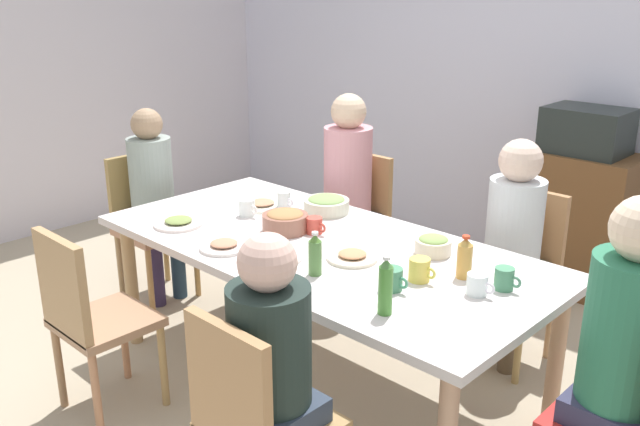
# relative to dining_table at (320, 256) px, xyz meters

# --- Properties ---
(ground_plane) EXTENTS (7.38, 7.38, 0.00)m
(ground_plane) POSITION_rel_dining_table_xyz_m (0.00, 0.00, -0.67)
(ground_plane) COLOR tan
(wall_back) EXTENTS (6.39, 0.12, 2.60)m
(wall_back) POSITION_rel_dining_table_xyz_m (0.00, 2.26, 0.63)
(wall_back) COLOR silver
(wall_back) RESTS_ON ground_plane
(wall_left) EXTENTS (0.12, 4.64, 2.60)m
(wall_left) POSITION_rel_dining_table_xyz_m (-3.14, 0.00, 0.63)
(wall_left) COLOR silver
(wall_left) RESTS_ON ground_plane
(dining_table) EXTENTS (2.22, 1.05, 0.74)m
(dining_table) POSITION_rel_dining_table_xyz_m (0.00, 0.00, 0.00)
(dining_table) COLOR silver
(dining_table) RESTS_ON ground_plane
(chair_0) EXTENTS (0.40, 0.40, 0.90)m
(chair_0) POSITION_rel_dining_table_xyz_m (-0.56, -0.91, -0.16)
(chair_0) COLOR #A77A5A
(chair_0) RESTS_ON ground_plane
(chair_1) EXTENTS (0.40, 0.40, 0.90)m
(chair_1) POSITION_rel_dining_table_xyz_m (1.49, 0.00, -0.16)
(chair_1) COLOR red
(chair_1) RESTS_ON ground_plane
(person_1) EXTENTS (0.30, 0.30, 1.28)m
(person_1) POSITION_rel_dining_table_xyz_m (1.40, 0.00, 0.09)
(person_1) COLOR #2A2F4D
(person_1) RESTS_ON ground_plane
(chair_2) EXTENTS (0.40, 0.40, 0.90)m
(chair_2) POSITION_rel_dining_table_xyz_m (-1.49, 0.00, -0.16)
(chair_2) COLOR #B0785B
(chair_2) RESTS_ON ground_plane
(person_2) EXTENTS (0.30, 0.30, 1.21)m
(person_2) POSITION_rel_dining_table_xyz_m (-1.40, 0.00, 0.03)
(person_2) COLOR #243C52
(person_2) RESTS_ON ground_plane
(chair_3) EXTENTS (0.40, 0.40, 0.90)m
(chair_3) POSITION_rel_dining_table_xyz_m (-0.56, 0.91, -0.16)
(chair_3) COLOR #B07A59
(chair_3) RESTS_ON ground_plane
(person_3) EXTENTS (0.30, 0.30, 1.29)m
(person_3) POSITION_rel_dining_table_xyz_m (-0.56, 0.82, 0.09)
(person_3) COLOR #2E3242
(person_3) RESTS_ON ground_plane
(chair_4) EXTENTS (0.40, 0.40, 0.90)m
(chair_4) POSITION_rel_dining_table_xyz_m (0.56, -0.91, -0.16)
(chair_4) COLOR #AA8350
(chair_4) RESTS_ON ground_plane
(person_4) EXTENTS (0.30, 0.30, 1.16)m
(person_4) POSITION_rel_dining_table_xyz_m (0.56, -0.81, 0.02)
(person_4) COLOR #343045
(person_4) RESTS_ON ground_plane
(chair_5) EXTENTS (0.40, 0.40, 0.90)m
(chair_5) POSITION_rel_dining_table_xyz_m (0.56, 0.91, -0.16)
(chair_5) COLOR #AC8050
(chair_5) RESTS_ON ground_plane
(person_5) EXTENTS (0.30, 0.30, 1.19)m
(person_5) POSITION_rel_dining_table_xyz_m (0.56, 0.81, 0.04)
(person_5) COLOR brown
(person_5) RESTS_ON ground_plane
(plate_0) EXTENTS (0.23, 0.23, 0.04)m
(plate_0) POSITION_rel_dining_table_xyz_m (-0.27, -0.35, 0.08)
(plate_0) COLOR silver
(plate_0) RESTS_ON dining_table
(plate_1) EXTENTS (0.23, 0.23, 0.04)m
(plate_1) POSITION_rel_dining_table_xyz_m (0.24, -0.04, 0.08)
(plate_1) COLOR beige
(plate_1) RESTS_ON dining_table
(plate_2) EXTENTS (0.25, 0.25, 0.04)m
(plate_2) POSITION_rel_dining_table_xyz_m (-0.60, 0.17, 0.08)
(plate_2) COLOR silver
(plate_2) RESTS_ON dining_table
(plate_3) EXTENTS (0.25, 0.25, 0.04)m
(plate_3) POSITION_rel_dining_table_xyz_m (-0.69, -0.31, 0.08)
(plate_3) COLOR silver
(plate_3) RESTS_ON dining_table
(plate_4) EXTENTS (0.20, 0.20, 0.04)m
(plate_4) POSITION_rel_dining_table_xyz_m (0.01, -0.27, 0.08)
(plate_4) COLOR white
(plate_4) RESTS_ON dining_table
(bowl_0) EXTENTS (0.16, 0.16, 0.09)m
(bowl_0) POSITION_rel_dining_table_xyz_m (0.46, 0.26, 0.11)
(bowl_0) COLOR beige
(bowl_0) RESTS_ON dining_table
(bowl_1) EXTENTS (0.24, 0.24, 0.09)m
(bowl_1) POSITION_rel_dining_table_xyz_m (-0.29, 0.35, 0.11)
(bowl_1) COLOR beige
(bowl_1) RESTS_ON dining_table
(bowl_2) EXTENTS (0.23, 0.23, 0.11)m
(bowl_2) POSITION_rel_dining_table_xyz_m (-0.24, 0.00, 0.12)
(bowl_2) COLOR #945D4B
(bowl_2) RESTS_ON dining_table
(cup_0) EXTENTS (0.13, 0.09, 0.09)m
(cup_0) POSITION_rel_dining_table_xyz_m (0.56, -0.17, 0.11)
(cup_0) COLOR #478560
(cup_0) RESTS_ON dining_table
(cup_1) EXTENTS (0.12, 0.09, 0.10)m
(cup_1) POSITION_rel_dining_table_xyz_m (0.59, -0.02, 0.12)
(cup_1) COLOR #E6C952
(cup_1) RESTS_ON dining_table
(cup_2) EXTENTS (0.12, 0.08, 0.09)m
(cup_2) POSITION_rel_dining_table_xyz_m (0.83, 0.03, 0.11)
(cup_2) COLOR white
(cup_2) RESTS_ON dining_table
(cup_3) EXTENTS (0.11, 0.08, 0.09)m
(cup_3) POSITION_rel_dining_table_xyz_m (0.88, 0.14, 0.11)
(cup_3) COLOR #498963
(cup_3) RESTS_ON dining_table
(cup_4) EXTENTS (0.12, 0.09, 0.09)m
(cup_4) POSITION_rel_dining_table_xyz_m (-0.55, 0.02, 0.11)
(cup_4) COLOR white
(cup_4) RESTS_ON dining_table
(cup_5) EXTENTS (0.12, 0.08, 0.08)m
(cup_5) POSITION_rel_dining_table_xyz_m (-0.11, 0.08, 0.11)
(cup_5) COLOR #CF483A
(cup_5) RESTS_ON dining_table
(cup_6) EXTENTS (0.11, 0.07, 0.10)m
(cup_6) POSITION_rel_dining_table_xyz_m (-0.49, 0.23, 0.12)
(cup_6) COLOR white
(cup_6) RESTS_ON dining_table
(bottle_0) EXTENTS (0.06, 0.06, 0.19)m
(bottle_0) POSITION_rel_dining_table_xyz_m (0.70, 0.13, 0.15)
(bottle_0) COLOR gold
(bottle_0) RESTS_ON dining_table
(bottle_1) EXTENTS (0.06, 0.06, 0.19)m
(bottle_1) POSITION_rel_dining_table_xyz_m (0.23, -0.27, 0.16)
(bottle_1) COLOR #4F7F3E
(bottle_1) RESTS_ON dining_table
(bottle_2) EXTENTS (0.05, 0.05, 0.23)m
(bottle_2) POSITION_rel_dining_table_xyz_m (0.67, -0.35, 0.18)
(bottle_2) COLOR #438531
(bottle_2) RESTS_ON dining_table
(side_cabinet) EXTENTS (0.70, 0.44, 0.90)m
(side_cabinet) POSITION_rel_dining_table_xyz_m (0.40, 1.96, -0.22)
(side_cabinet) COLOR brown
(side_cabinet) RESTS_ON ground_plane
(microwave) EXTENTS (0.48, 0.36, 0.28)m
(microwave) POSITION_rel_dining_table_xyz_m (0.40, 1.96, 0.37)
(microwave) COLOR #202826
(microwave) RESTS_ON side_cabinet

